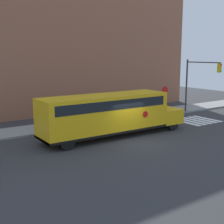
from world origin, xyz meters
name	(u,v)px	position (x,y,z in m)	size (l,w,h in m)	color
ground_plane	(133,141)	(0.00, 0.00, 0.00)	(60.00, 60.00, 0.00)	#333335
sidewalk_strip	(85,123)	(0.00, 6.50, 0.07)	(44.00, 3.00, 0.15)	gray
building_backdrop	(51,47)	(0.00, 13.00, 6.47)	(32.00, 4.00, 12.94)	#935B42
crosswalk_stripes	(197,120)	(8.75, 2.00, 0.00)	(3.30, 3.20, 0.01)	white
school_bus	(109,113)	(-0.73, 1.73, 1.73)	(11.17, 2.57, 3.01)	yellow
stop_sign	(165,96)	(8.07, 5.43, 1.87)	(0.78, 0.10, 2.78)	#38383A
traffic_light	(197,78)	(10.78, 3.88, 3.55)	(0.28, 3.96, 5.28)	#38383A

